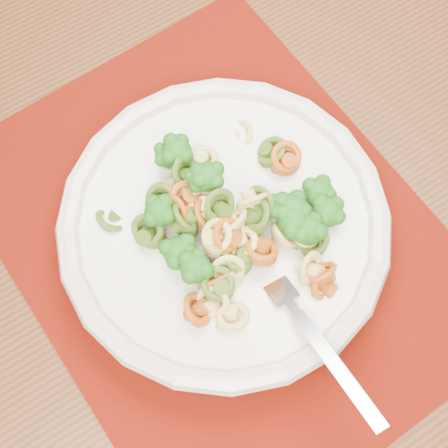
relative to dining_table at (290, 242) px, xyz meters
The scene contains 5 objects.
dining_table is the anchor object (origin of this frame).
placemat 0.14m from the dining_table, 120.21° to the right, with size 0.45×0.35×0.00m, color #570C03.
pasta_bowl 0.17m from the dining_table, 118.77° to the right, with size 0.29×0.29×0.05m.
pasta_broccoli_heap 0.18m from the dining_table, 118.77° to the right, with size 0.24×0.24×0.06m, color #D3C268, non-canonical shape.
fork 0.19m from the dining_table, 71.62° to the right, with size 0.19×0.02×0.01m, color silver, non-canonical shape.
Camera 1 is at (-0.04, 0.05, 1.32)m, focal length 50.00 mm.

